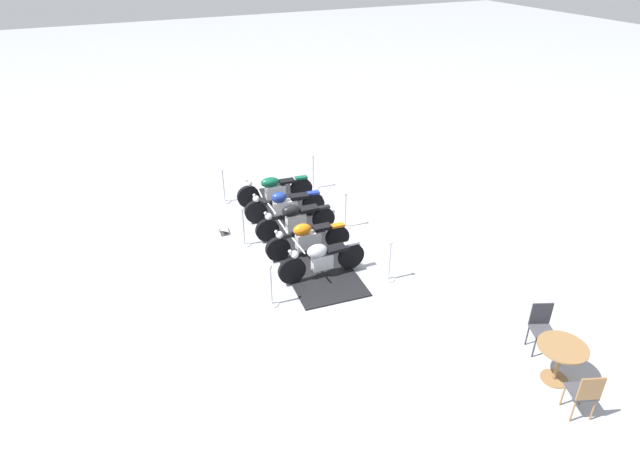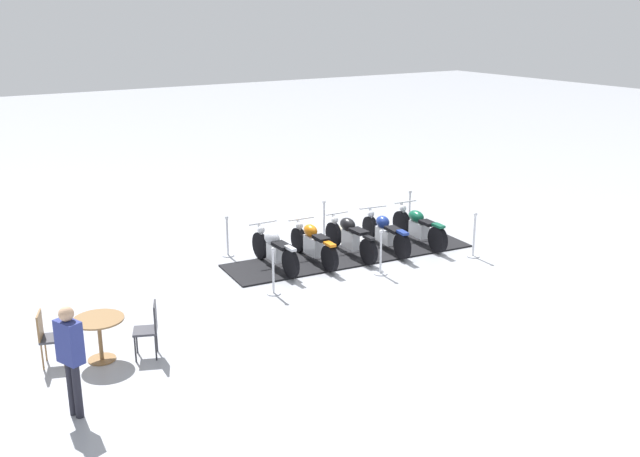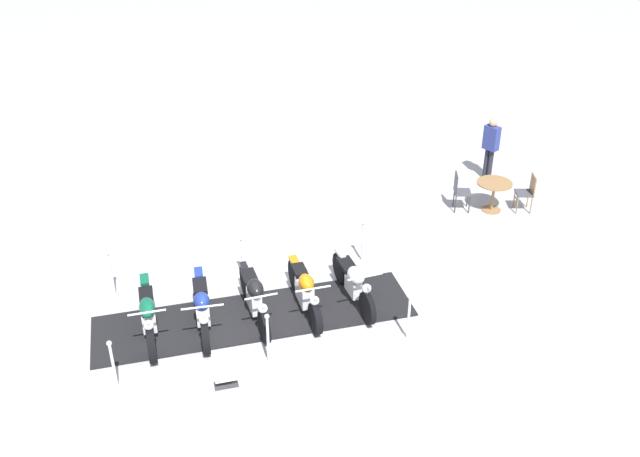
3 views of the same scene
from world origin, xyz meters
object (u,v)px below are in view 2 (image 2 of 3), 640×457
object	(u,v)px
bystander_person	(70,352)
cafe_table	(99,329)
motorcycle_black	(350,236)
stanchion_left_front	(474,242)
stanchion_right_rear	(228,242)
motorcycle_navy	(385,233)
cafe_chair_across_table	(48,335)
stanchion_right_mid	(324,226)
cafe_chair_near_table	(149,326)
motorcycle_copper	(313,243)
motorcycle_chrome	(274,248)
info_placard	(345,230)
stanchion_right_front	(409,216)
motorcycle_forest	(418,226)
stanchion_left_mid	(381,260)
stanchion_left_rear	(273,278)

from	to	relation	value
bystander_person	cafe_table	bearing A→B (deg)	40.91
motorcycle_black	stanchion_left_front	size ratio (longest dim) A/B	1.97
motorcycle_black	stanchion_right_rear	xyz separation A→B (m)	(2.50, -1.57, -0.15)
bystander_person	stanchion_left_front	bearing A→B (deg)	-9.17
motorcycle_navy	cafe_chair_across_table	size ratio (longest dim) A/B	2.35
motorcycle_black	stanchion_left_front	bearing A→B (deg)	-121.54
stanchion_right_mid	cafe_chair_near_table	bearing A→B (deg)	33.00
cafe_table	motorcycle_copper	bearing A→B (deg)	-157.63
motorcycle_chrome	info_placard	distance (m)	3.33
motorcycle_chrome	cafe_chair_near_table	distance (m)	4.78
bystander_person	stanchion_right_front	bearing A→B (deg)	4.25
stanchion_right_mid	cafe_table	bearing A→B (deg)	27.91
cafe_table	stanchion_right_front	bearing A→B (deg)	-160.32
motorcycle_forest	stanchion_right_rear	bearing A→B (deg)	73.52
stanchion_left_mid	info_placard	world-z (taller)	stanchion_left_mid
motorcycle_chrome	cafe_chair_across_table	world-z (taller)	motorcycle_chrome
stanchion_left_rear	stanchion_right_mid	world-z (taller)	stanchion_right_mid
motorcycle_navy	motorcycle_copper	size ratio (longest dim) A/B	1.04
motorcycle_navy	info_placard	xyz separation A→B (m)	(0.02, -1.74, -0.39)
motorcycle_navy	motorcycle_copper	bearing A→B (deg)	92.93
cafe_table	cafe_chair_near_table	distance (m)	0.83
motorcycle_forest	stanchion_left_mid	size ratio (longest dim) A/B	2.15
stanchion_left_mid	stanchion_right_mid	world-z (taller)	stanchion_right_mid
motorcycle_copper	stanchion_right_rear	distance (m)	2.12
motorcycle_copper	stanchion_right_mid	bearing A→B (deg)	-37.93
stanchion_left_rear	cafe_table	distance (m)	4.07
motorcycle_chrome	info_placard	world-z (taller)	motorcycle_chrome
stanchion_right_rear	stanchion_right_front	world-z (taller)	stanchion_right_front
motorcycle_forest	motorcycle_navy	xyz separation A→B (m)	(0.99, -0.08, -0.02)
stanchion_left_rear	motorcycle_copper	bearing A→B (deg)	-144.21
motorcycle_navy	motorcycle_forest	bearing A→B (deg)	-86.88
cafe_chair_across_table	motorcycle_copper	bearing A→B (deg)	37.97
motorcycle_navy	motorcycle_chrome	world-z (taller)	motorcycle_chrome
motorcycle_black	stanchion_right_mid	size ratio (longest dim) A/B	2.01
stanchion_left_front	cafe_chair_across_table	xyz separation A→B (m)	(9.93, 0.33, 0.17)
motorcycle_black	cafe_table	xyz separation A→B (m)	(6.66, 2.25, 0.08)
motorcycle_navy	bystander_person	size ratio (longest dim) A/B	1.29
stanchion_left_front	cafe_table	distance (m)	9.18
motorcycle_chrome	cafe_table	size ratio (longest dim) A/B	2.49
stanchion_right_front	cafe_chair_across_table	size ratio (longest dim) A/B	1.10
stanchion_left_mid	cafe_chair_across_table	bearing A→B (deg)	4.35
stanchion_right_front	stanchion_right_mid	size ratio (longest dim) A/B	0.97
stanchion_right_rear	cafe_chair_near_table	world-z (taller)	stanchion_right_rear
motorcycle_chrome	cafe_chair_near_table	world-z (taller)	motorcycle_chrome
motorcycle_copper	bystander_person	bearing A→B (deg)	124.53
motorcycle_navy	stanchion_right_mid	xyz separation A→B (m)	(0.87, -1.43, -0.06)
motorcycle_copper	cafe_table	world-z (taller)	motorcycle_copper
stanchion_left_front	bystander_person	world-z (taller)	bystander_person
motorcycle_forest	stanchion_right_rear	xyz separation A→B (m)	(4.48, -1.75, -0.12)
motorcycle_navy	motorcycle_chrome	xyz separation A→B (m)	(2.98, -0.26, 0.05)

